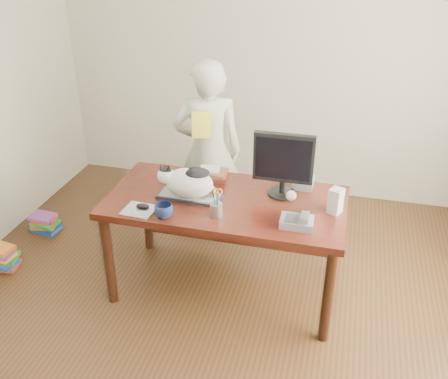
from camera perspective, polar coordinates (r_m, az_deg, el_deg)
room at (r=2.55m, az=-3.10°, el=4.13°), size 4.50×4.50×4.50m
desk at (r=3.48m, az=0.53°, el=-2.60°), size 1.60×0.80×0.75m
keyboard at (r=3.36m, az=-3.94°, el=-0.78°), size 0.44×0.18×0.03m
cat at (r=3.31m, az=-4.24°, el=0.93°), size 0.42×0.22×0.24m
monitor at (r=3.29m, az=6.81°, el=3.17°), size 0.40×0.20×0.45m
pen_cup at (r=3.13m, az=-0.88°, el=-2.15°), size 0.08×0.08×0.20m
mousepad at (r=3.26m, az=-9.69°, el=-2.31°), size 0.21×0.19×0.00m
mouse at (r=3.26m, az=-9.25°, el=-1.90°), size 0.09×0.06×0.04m
coffee_mug at (r=3.14m, az=-6.91°, el=-2.43°), size 0.16×0.16×0.09m
phone at (r=3.08m, az=8.40°, el=-3.62°), size 0.20×0.17×0.09m
speaker at (r=3.23m, az=12.64°, el=-1.29°), size 0.10×0.11×0.17m
baseball at (r=3.34m, az=7.69°, el=-0.70°), size 0.07×0.07×0.07m
book_stack at (r=3.59m, az=-1.41°, el=1.78°), size 0.24×0.19×0.08m
calculator at (r=3.54m, az=9.07°, el=0.84°), size 0.14×0.19×0.06m
person at (r=4.02m, az=-1.82°, el=4.31°), size 0.63×0.50×1.51m
held_book at (r=3.75m, az=-2.61°, el=7.39°), size 0.16×0.12×0.20m
book_pile_a at (r=4.28m, az=-24.09°, el=-7.10°), size 0.27×0.22×0.18m
book_pile_b at (r=4.62m, az=-19.83°, el=-3.60°), size 0.26×0.20×0.15m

